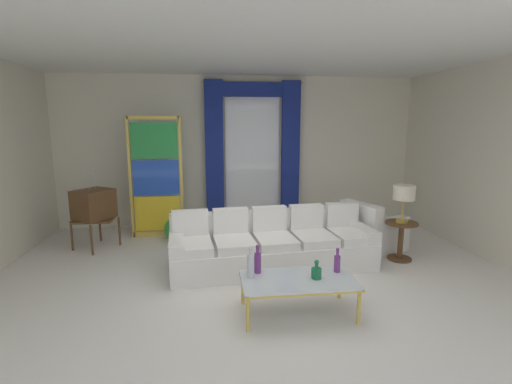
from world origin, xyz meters
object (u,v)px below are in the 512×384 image
(bottle_crystal_tall, at_px, (337,262))
(vintage_tv, at_px, (94,206))
(coffee_table, at_px, (298,282))
(bottle_blue_decanter, at_px, (251,265))
(armchair_white, at_px, (371,232))
(round_side_table, at_px, (401,237))
(peacock_figurine, at_px, (176,230))
(bottle_ruby_flask, at_px, (316,272))
(couch_white_long, at_px, (272,246))
(table_lamp_brass, at_px, (404,194))
(bottle_amber_squat, at_px, (258,261))
(stained_glass_divider, at_px, (156,180))

(bottle_crystal_tall, distance_m, vintage_tv, 4.14)
(coffee_table, xyz_separation_m, bottle_blue_decanter, (-0.51, 0.10, 0.18))
(armchair_white, bearing_deg, vintage_tv, 172.72)
(vintage_tv, xyz_separation_m, round_side_table, (4.80, -1.15, -0.37))
(bottle_blue_decanter, distance_m, peacock_figurine, 2.84)
(bottle_ruby_flask, distance_m, round_side_table, 2.27)
(couch_white_long, xyz_separation_m, peacock_figurine, (-1.49, 1.30, -0.09))
(bottle_crystal_tall, bearing_deg, couch_white_long, 112.70)
(bottle_crystal_tall, bearing_deg, bottle_ruby_flask, -152.47)
(round_side_table, bearing_deg, table_lamp_brass, 0.00)
(vintage_tv, bearing_deg, couch_white_long, -22.53)
(bottle_ruby_flask, distance_m, peacock_figurine, 3.25)
(coffee_table, xyz_separation_m, bottle_amber_squat, (-0.42, 0.22, 0.17))
(coffee_table, distance_m, bottle_ruby_flask, 0.22)
(vintage_tv, bearing_deg, bottle_blue_decanter, -46.66)
(bottle_crystal_tall, height_order, vintage_tv, vintage_tv)
(coffee_table, distance_m, peacock_figurine, 3.13)
(peacock_figurine, bearing_deg, stained_glass_divider, 131.80)
(stained_glass_divider, distance_m, peacock_figurine, 0.99)
(coffee_table, height_order, stained_glass_divider, stained_glass_divider)
(stained_glass_divider, relative_size, table_lamp_brass, 3.86)
(bottle_ruby_flask, bearing_deg, bottle_crystal_tall, 27.53)
(vintage_tv, height_order, stained_glass_divider, stained_glass_divider)
(peacock_figurine, relative_size, round_side_table, 1.01)
(peacock_figurine, bearing_deg, couch_white_long, -41.07)
(bottle_ruby_flask, xyz_separation_m, round_side_table, (1.75, 1.44, -0.13))
(bottle_blue_decanter, bearing_deg, bottle_amber_squat, 52.53)
(bottle_amber_squat, xyz_separation_m, stained_glass_divider, (-1.48, 2.90, 0.51))
(armchair_white, distance_m, round_side_table, 0.61)
(vintage_tv, relative_size, peacock_figurine, 2.24)
(coffee_table, bearing_deg, bottle_ruby_flask, -4.22)
(round_side_table, bearing_deg, stained_glass_divider, 156.33)
(bottle_blue_decanter, distance_m, vintage_tv, 3.42)
(bottle_ruby_flask, height_order, armchair_white, armchair_white)
(bottle_crystal_tall, xyz_separation_m, peacock_figurine, (-2.03, 2.58, -0.30))
(couch_white_long, bearing_deg, round_side_table, 0.29)
(stained_glass_divider, bearing_deg, coffee_table, -58.59)
(bottle_crystal_tall, xyz_separation_m, bottle_ruby_flask, (-0.28, -0.15, -0.04))
(armchair_white, xyz_separation_m, round_side_table, (0.22, -0.57, 0.07))
(bottle_blue_decanter, bearing_deg, vintage_tv, 133.34)
(coffee_table, distance_m, vintage_tv, 3.87)
(couch_white_long, bearing_deg, bottle_crystal_tall, -67.30)
(bottle_amber_squat, bearing_deg, round_side_table, 27.11)
(table_lamp_brass, bearing_deg, bottle_ruby_flask, -140.45)
(bottle_ruby_flask, bearing_deg, couch_white_long, 100.01)
(round_side_table, bearing_deg, bottle_crystal_tall, -138.49)
(bottle_ruby_flask, xyz_separation_m, table_lamp_brass, (1.75, 1.44, 0.55))
(coffee_table, distance_m, round_side_table, 2.41)
(bottle_crystal_tall, distance_m, stained_glass_divider, 3.86)
(bottle_amber_squat, height_order, table_lamp_brass, table_lamp_brass)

